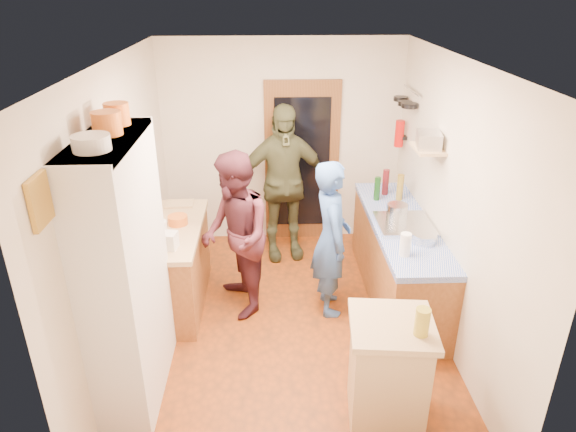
{
  "coord_description": "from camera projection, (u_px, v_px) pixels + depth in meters",
  "views": [
    {
      "loc": [
        -0.18,
        -4.28,
        3.19
      ],
      "look_at": [
        -0.0,
        0.15,
        1.14
      ],
      "focal_mm": 32.0,
      "sensor_mm": 36.0,
      "label": 1
    }
  ],
  "objects": [
    {
      "name": "floor",
      "position": [
        289.0,
        325.0,
        5.23
      ],
      "size": [
        3.0,
        4.0,
        0.02
      ],
      "primitive_type": "cube",
      "color": "#8D3B0E",
      "rests_on": "ground"
    },
    {
      "name": "ceiling",
      "position": [
        289.0,
        59.0,
        4.13
      ],
      "size": [
        3.0,
        4.0,
        0.02
      ],
      "primitive_type": "cube",
      "color": "silver",
      "rests_on": "ground"
    },
    {
      "name": "wall_back",
      "position": [
        282.0,
        143.0,
        6.51
      ],
      "size": [
        3.0,
        0.02,
        2.6
      ],
      "primitive_type": "cube",
      "color": "beige",
      "rests_on": "ground"
    },
    {
      "name": "wall_front",
      "position": [
        303.0,
        353.0,
        2.86
      ],
      "size": [
        3.0,
        0.02,
        2.6
      ],
      "primitive_type": "cube",
      "color": "beige",
      "rests_on": "ground"
    },
    {
      "name": "wall_left",
      "position": [
        122.0,
        210.0,
        4.63
      ],
      "size": [
        0.02,
        4.0,
        2.6
      ],
      "primitive_type": "cube",
      "color": "beige",
      "rests_on": "ground"
    },
    {
      "name": "wall_right",
      "position": [
        452.0,
        205.0,
        4.74
      ],
      "size": [
        0.02,
        4.0,
        2.6
      ],
      "primitive_type": "cube",
      "color": "beige",
      "rests_on": "ground"
    },
    {
      "name": "door_frame",
      "position": [
        302.0,
        163.0,
        6.58
      ],
      "size": [
        0.95,
        0.06,
        2.1
      ],
      "primitive_type": "cube",
      "color": "brown",
      "rests_on": "ground"
    },
    {
      "name": "door_glass",
      "position": [
        302.0,
        164.0,
        6.55
      ],
      "size": [
        0.7,
        0.02,
        1.7
      ],
      "primitive_type": "cube",
      "color": "black",
      "rests_on": "door_frame"
    },
    {
      "name": "hutch_body",
      "position": [
        126.0,
        275.0,
        4.0
      ],
      "size": [
        0.4,
        1.2,
        2.2
      ],
      "primitive_type": "cube",
      "color": "silver",
      "rests_on": "ground"
    },
    {
      "name": "hutch_top_shelf",
      "position": [
        106.0,
        141.0,
        3.54
      ],
      "size": [
        0.4,
        1.14,
        0.04
      ],
      "primitive_type": "cube",
      "color": "silver",
      "rests_on": "hutch_body"
    },
    {
      "name": "plate_stack",
      "position": [
        91.0,
        143.0,
        3.25
      ],
      "size": [
        0.24,
        0.24,
        0.1
      ],
      "primitive_type": "cylinder",
      "color": "white",
      "rests_on": "hutch_top_shelf"
    },
    {
      "name": "orange_pot_a",
      "position": [
        107.0,
        123.0,
        3.57
      ],
      "size": [
        0.21,
        0.21,
        0.16
      ],
      "primitive_type": "cylinder",
      "color": "orange",
      "rests_on": "hutch_top_shelf"
    },
    {
      "name": "orange_pot_b",
      "position": [
        117.0,
        114.0,
        3.81
      ],
      "size": [
        0.19,
        0.19,
        0.17
      ],
      "primitive_type": "cylinder",
      "color": "orange",
      "rests_on": "hutch_top_shelf"
    },
    {
      "name": "left_counter_base",
      "position": [
        174.0,
        268.0,
        5.42
      ],
      "size": [
        0.6,
        1.4,
        0.85
      ],
      "primitive_type": "cube",
      "color": "#9B5E2E",
      "rests_on": "ground"
    },
    {
      "name": "left_counter_top",
      "position": [
        169.0,
        229.0,
        5.23
      ],
      "size": [
        0.64,
        1.44,
        0.05
      ],
      "primitive_type": "cube",
      "color": "tan",
      "rests_on": "left_counter_base"
    },
    {
      "name": "toaster",
      "position": [
        166.0,
        240.0,
        4.78
      ],
      "size": [
        0.24,
        0.18,
        0.16
      ],
      "primitive_type": "cube",
      "rotation": [
        0.0,
        0.0,
        -0.19
      ],
      "color": "white",
      "rests_on": "left_counter_top"
    },
    {
      "name": "kettle",
      "position": [
        160.0,
        229.0,
        5.0
      ],
      "size": [
        0.18,
        0.18,
        0.16
      ],
      "primitive_type": "cylinder",
      "rotation": [
        0.0,
        0.0,
        0.29
      ],
      "color": "white",
      "rests_on": "left_counter_top"
    },
    {
      "name": "orange_bowl",
      "position": [
        178.0,
        220.0,
        5.27
      ],
      "size": [
        0.26,
        0.26,
        0.09
      ],
      "primitive_type": "cylinder",
      "rotation": [
        0.0,
        0.0,
        -0.34
      ],
      "color": "orange",
      "rests_on": "left_counter_top"
    },
    {
      "name": "chopping_board",
      "position": [
        180.0,
        204.0,
        5.73
      ],
      "size": [
        0.31,
        0.23,
        0.02
      ],
      "primitive_type": "cube",
      "rotation": [
        0.0,
        0.0,
        0.04
      ],
      "color": "tan",
      "rests_on": "left_counter_top"
    },
    {
      "name": "right_counter_base",
      "position": [
        397.0,
        261.0,
        5.55
      ],
      "size": [
        0.6,
        2.2,
        0.84
      ],
      "primitive_type": "cube",
      "color": "#9B5E2E",
      "rests_on": "ground"
    },
    {
      "name": "right_counter_top",
      "position": [
        401.0,
        224.0,
        5.36
      ],
      "size": [
        0.62,
        2.22,
        0.06
      ],
      "primitive_type": "cube",
      "color": "#113CBC",
      "rests_on": "right_counter_base"
    },
    {
      "name": "hob",
      "position": [
        404.0,
        224.0,
        5.24
      ],
      "size": [
        0.55,
        0.58,
        0.04
      ],
      "primitive_type": "cube",
      "color": "silver",
      "rests_on": "right_counter_top"
    },
    {
      "name": "pot_on_hob",
      "position": [
        397.0,
        211.0,
        5.32
      ],
      "size": [
        0.22,
        0.22,
        0.14
      ],
      "primitive_type": "cylinder",
      "color": "silver",
      "rests_on": "hob"
    },
    {
      "name": "bottle_a",
      "position": [
        377.0,
        189.0,
        5.81
      ],
      "size": [
        0.07,
        0.07,
        0.27
      ],
      "primitive_type": "cylinder",
      "rotation": [
        0.0,
        0.0,
        0.07
      ],
      "color": "#143F14",
      "rests_on": "right_counter_top"
    },
    {
      "name": "bottle_b",
      "position": [
        386.0,
        182.0,
        5.96
      ],
      "size": [
        0.09,
        0.09,
        0.3
      ],
      "primitive_type": "cylinder",
      "rotation": [
        0.0,
        0.0,
        -0.25
      ],
      "color": "#591419",
      "rests_on": "right_counter_top"
    },
    {
      "name": "bottle_c",
      "position": [
        400.0,
        187.0,
        5.81
      ],
      "size": [
        0.09,
        0.09,
        0.3
      ],
      "primitive_type": "cylinder",
      "rotation": [
        0.0,
        0.0,
        -0.27
      ],
      "color": "olive",
      "rests_on": "right_counter_top"
    },
    {
      "name": "paper_towel",
      "position": [
        405.0,
        244.0,
        4.65
      ],
      "size": [
        0.11,
        0.11,
        0.22
      ],
      "primitive_type": "cylinder",
      "rotation": [
        0.0,
        0.0,
        -0.14
      ],
      "color": "white",
      "rests_on": "right_counter_top"
    },
    {
      "name": "mixing_bowl",
      "position": [
        424.0,
        238.0,
        4.9
      ],
      "size": [
        0.26,
        0.26,
        0.09
      ],
      "primitive_type": "cylinder",
      "rotation": [
        0.0,
        0.0,
        -0.1
      ],
      "color": "silver",
      "rests_on": "right_counter_top"
    },
    {
      "name": "island_base",
      "position": [
        387.0,
        374.0,
        3.95
      ],
      "size": [
        0.6,
        0.6,
        0.86
      ],
      "primitive_type": "cube",
      "rotation": [
        0.0,
        0.0,
        -0.1
      ],
      "color": "tan",
      "rests_on": "ground"
    },
    {
      "name": "island_top",
      "position": [
        392.0,
        326.0,
        3.76
      ],
      "size": [
        0.68,
        0.68,
        0.05
      ],
      "primitive_type": "cube",
      "rotation": [
        0.0,
        0.0,
        -0.1
      ],
      "color": "tan",
      "rests_on": "island_base"
    },
    {
      "name": "cutting_board",
      "position": [
        385.0,
        320.0,
        3.8
      ],
      "size": [
        0.38,
        0.31,
        0.02
      ],
      "primitive_type": "cube",
      "rotation": [
        0.0,
        0.0,
        -0.1
      ],
      "color": "white",
      "rests_on": "island_top"
    },
    {
      "name": "oil_jar",
      "position": [
        422.0,
        322.0,
        3.59
      ],
      "size": [
        0.12,
        0.12,
        0.21
      ],
      "primitive_type": "cylinder",
      "rotation": [
        0.0,
        0.0,
        -0.1
      ],
      "color": "#AD9E2D",
      "rests_on": "island_top"
    },
    {
      "name": "pan_rail",
      "position": [
        412.0,
        90.0,
        5.8
      ],
      "size": [
        0.02,
        0.65,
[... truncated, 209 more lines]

